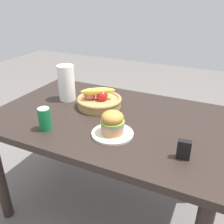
{
  "coord_description": "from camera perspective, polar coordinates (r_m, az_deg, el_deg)",
  "views": [
    {
      "loc": [
        0.58,
        -1.19,
        1.43
      ],
      "look_at": [
        0.04,
        -0.06,
        0.81
      ],
      "focal_mm": 39.66,
      "sensor_mm": 36.0,
      "label": 1
    }
  ],
  "objects": [
    {
      "name": "fruit_basket",
      "position": [
        1.6,
        -3.08,
        2.75
      ],
      "size": [
        0.29,
        0.29,
        0.14
      ],
      "color": "tan",
      "rests_on": "dining_table"
    },
    {
      "name": "ground_plane",
      "position": [
        1.95,
        -0.47,
        -20.95
      ],
      "size": [
        8.0,
        8.0,
        0.0
      ],
      "primitive_type": "plane",
      "color": "slate"
    },
    {
      "name": "napkin_holder",
      "position": [
        1.15,
        16.23,
        -8.32
      ],
      "size": [
        0.06,
        0.04,
        0.09
      ],
      "primitive_type": "cube",
      "rotation": [
        0.0,
        0.0,
        0.11
      ],
      "color": "black",
      "rests_on": "dining_table"
    },
    {
      "name": "soda_can",
      "position": [
        1.37,
        -15.28,
        -1.56
      ],
      "size": [
        0.07,
        0.07,
        0.13
      ],
      "color": "#147238",
      "rests_on": "dining_table"
    },
    {
      "name": "dining_table",
      "position": [
        1.54,
        -0.56,
        -4.26
      ],
      "size": [
        1.4,
        0.9,
        0.75
      ],
      "color": "#2D231E",
      "rests_on": "ground_plane"
    },
    {
      "name": "paper_towel_roll",
      "position": [
        1.7,
        -10.46,
        6.61
      ],
      "size": [
        0.11,
        0.11,
        0.24
      ],
      "primitive_type": "cylinder",
      "color": "white",
      "rests_on": "dining_table"
    },
    {
      "name": "plate",
      "position": [
        1.3,
        0.11,
        -4.97
      ],
      "size": [
        0.22,
        0.22,
        0.01
      ],
      "primitive_type": "cylinder",
      "color": "silver",
      "rests_on": "dining_table"
    },
    {
      "name": "sandwich",
      "position": [
        1.26,
        0.11,
        -2.37
      ],
      "size": [
        0.13,
        0.13,
        0.12
      ],
      "color": "tan",
      "rests_on": "plate"
    }
  ]
}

